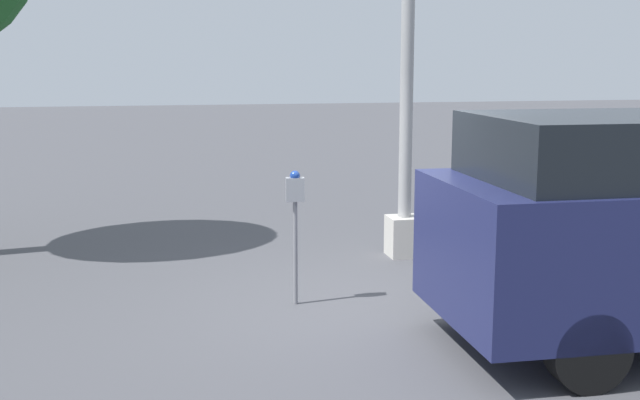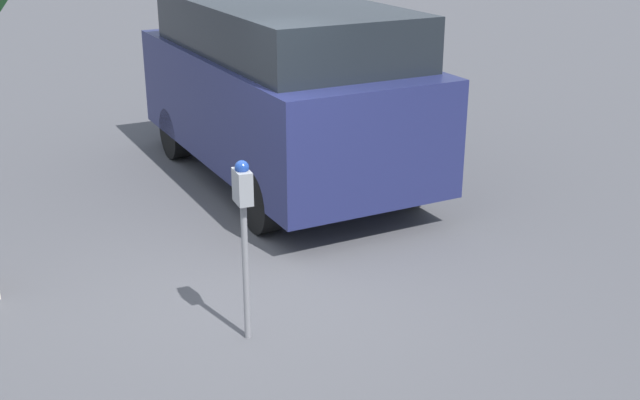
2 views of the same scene
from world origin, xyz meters
TOP-DOWN VIEW (x-y plane):
  - ground_plane at (0.00, 0.00)m, footprint 80.00×80.00m
  - parking_meter_near at (-0.77, 0.36)m, footprint 0.21×0.13m
  - parked_van at (2.56, -1.60)m, footprint 4.70×2.13m

SIDE VIEW (x-z plane):
  - ground_plane at x=0.00m, z-range 0.00..0.00m
  - parking_meter_near at x=-0.77m, z-range 0.35..1.85m
  - parked_van at x=2.56m, z-range 0.09..2.28m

